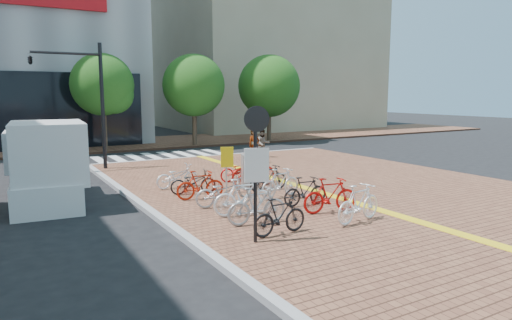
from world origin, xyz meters
TOP-DOWN VIEW (x-y plane):
  - ground at (0.00, 0.00)m, footprint 120.00×120.00m
  - sidewalk at (3.00, -5.00)m, footprint 14.00×34.00m
  - tactile_strip at (2.00, -5.00)m, footprint 0.40×34.00m
  - kerb_west at (-4.00, -5.00)m, footprint 0.25×34.00m
  - kerb_north at (3.00, 12.00)m, footprint 14.00×0.25m
  - far_sidewalk at (0.00, 21.00)m, footprint 70.00×8.00m
  - building_beige at (18.00, 32.00)m, footprint 20.00×18.00m
  - crosswalk at (0.50, 14.00)m, footprint 7.50×4.00m
  - street_trees at (5.04, 17.45)m, footprint 16.20×4.60m
  - bike_0 at (-1.95, -2.37)m, footprint 1.61×0.54m
  - bike_1 at (-1.99, -1.29)m, footprint 1.75×0.66m
  - bike_2 at (-1.87, -0.30)m, footprint 1.87×0.72m
  - bike_3 at (-1.92, 0.88)m, footprint 1.88×0.95m
  - bike_4 at (-2.13, 2.22)m, footprint 1.67×0.65m
  - bike_5 at (-2.03, 3.10)m, footprint 1.69×0.87m
  - bike_6 at (-2.14, 4.36)m, footprint 1.75×0.76m
  - bike_7 at (0.50, -2.54)m, footprint 1.85×0.84m
  - bike_8 at (0.50, -1.32)m, footprint 1.82×0.77m
  - bike_9 at (0.38, -0.26)m, footprint 1.58×0.53m
  - bike_10 at (0.30, 1.07)m, footprint 1.74×0.76m
  - bike_11 at (0.55, 2.23)m, footprint 1.60×0.51m
  - bike_12 at (0.48, 3.19)m, footprint 1.90×0.54m
  - bike_13 at (0.49, 4.28)m, footprint 1.75×0.86m
  - pedestrian_a at (3.41, 8.26)m, footprint 0.64×0.43m
  - pedestrian_b at (4.85, 9.79)m, footprint 0.88×0.77m
  - utility_box at (0.11, 2.83)m, footprint 0.70×0.60m
  - yellow_sign at (-0.96, 2.58)m, footprint 0.44×0.17m
  - notice_sign at (-2.77, -2.60)m, footprint 0.59×0.21m
  - traffic_light_pole at (-4.84, 10.36)m, footprint 3.11×1.20m
  - box_truck at (-6.58, 4.84)m, footprint 2.44×4.93m

SIDE VIEW (x-z plane):
  - ground at x=0.00m, z-range 0.00..0.00m
  - crosswalk at x=0.50m, z-range 0.00..0.01m
  - sidewalk at x=3.00m, z-range 0.00..0.15m
  - far_sidewalk at x=0.00m, z-range 0.00..0.15m
  - kerb_west at x=-4.00m, z-range 0.00..0.15m
  - kerb_north at x=3.00m, z-range 0.00..0.15m
  - tactile_strip at x=2.00m, z-range 0.15..0.16m
  - bike_5 at x=-2.03m, z-range 0.15..1.00m
  - bike_13 at x=0.49m, z-range 0.15..1.03m
  - bike_6 at x=-2.14m, z-range 0.15..1.04m
  - bike_9 at x=0.38m, z-range 0.15..1.08m
  - bike_3 at x=-1.92m, z-range 0.15..1.09m
  - bike_11 at x=0.55m, z-range 0.15..1.10m
  - bike_0 at x=-1.95m, z-range 0.15..1.11m
  - bike_4 at x=-2.13m, z-range 0.15..1.13m
  - bike_10 at x=0.30m, z-range 0.15..1.16m
  - bike_1 at x=-1.99m, z-range 0.15..1.18m
  - bike_8 at x=0.50m, z-range 0.15..1.21m
  - bike_7 at x=0.50m, z-range 0.15..1.22m
  - bike_2 at x=-1.87m, z-range 0.15..1.25m
  - bike_12 at x=0.48m, z-range 0.15..1.29m
  - utility_box at x=0.11m, z-range 0.15..1.44m
  - pedestrian_b at x=4.85m, z-range 0.15..1.71m
  - pedestrian_a at x=3.41m, z-range 0.15..1.89m
  - yellow_sign at x=-0.96m, z-range 0.47..2.12m
  - box_truck at x=-6.58m, z-range -0.08..2.68m
  - notice_sign at x=-2.77m, z-range 0.57..3.80m
  - street_trees at x=5.04m, z-range 0.92..7.27m
  - traffic_light_pole at x=-4.84m, z-range 1.25..7.04m
  - building_beige at x=18.00m, z-range 0.00..18.00m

